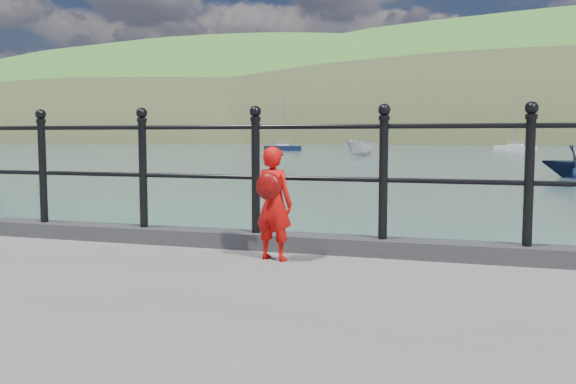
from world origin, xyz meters
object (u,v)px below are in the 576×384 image
(launch_navy, at_px, (575,161))
(child, at_px, (273,202))
(sailboat_left, at_px, (283,148))
(sailboat_deep, at_px, (515,148))
(launch_white, at_px, (361,148))
(railing, at_px, (318,162))

(launch_navy, bearing_deg, child, 179.78)
(sailboat_left, xyz_separation_m, sailboat_deep, (32.89, 13.04, 0.00))
(launch_navy, relative_size, sailboat_left, 0.40)
(launch_navy, height_order, sailboat_deep, sailboat_deep)
(launch_white, bearing_deg, sailboat_deep, 87.19)
(railing, relative_size, launch_navy, 5.82)
(child, bearing_deg, launch_navy, -88.14)
(launch_navy, bearing_deg, sailboat_left, 43.99)
(child, relative_size, launch_navy, 0.31)
(launch_white, bearing_deg, launch_navy, -38.68)
(child, xyz_separation_m, sailboat_deep, (7.04, 93.82, -1.16))
(sailboat_left, bearing_deg, child, -90.61)
(launch_white, xyz_separation_m, sailboat_deep, (16.76, 37.27, -0.53))
(sailboat_left, bearing_deg, launch_white, -74.71)
(railing, bearing_deg, launch_white, 100.09)
(launch_navy, bearing_deg, railing, -179.91)
(child, height_order, launch_navy, child)
(launch_white, height_order, launch_navy, launch_white)
(railing, distance_m, sailboat_deep, 93.60)
(sailboat_deep, bearing_deg, sailboat_left, -134.96)
(launch_white, bearing_deg, railing, -58.50)
(child, xyz_separation_m, launch_white, (-9.72, 56.55, -0.62))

